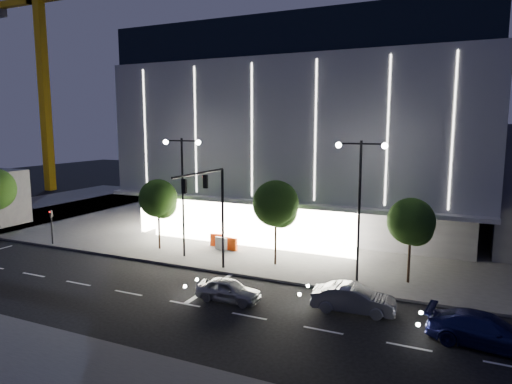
{
  "coord_description": "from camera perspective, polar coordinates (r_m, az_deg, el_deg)",
  "views": [
    {
      "loc": [
        15.79,
        -21.97,
        9.93
      ],
      "look_at": [
        1.81,
        8.48,
        5.0
      ],
      "focal_mm": 32.0,
      "sensor_mm": 36.0,
      "label": 1
    }
  ],
  "objects": [
    {
      "name": "tree_left",
      "position": [
        36.73,
        -12.07,
        -1.05
      ],
      "size": [
        3.02,
        3.02,
        5.72
      ],
      "color": "black",
      "rests_on": "ground"
    },
    {
      "name": "car_second",
      "position": [
        25.56,
        12.08,
        -12.92
      ],
      "size": [
        4.54,
        1.92,
        1.46
      ],
      "primitive_type": "imported",
      "rotation": [
        0.0,
        0.0,
        1.66
      ],
      "color": "#919498",
      "rests_on": "ground"
    },
    {
      "name": "barrier_d",
      "position": [
        36.35,
        -4.37,
        -6.44
      ],
      "size": [
        1.13,
        0.51,
        1.0
      ],
      "primitive_type": "cube",
      "rotation": [
        0.0,
        0.0,
        -0.24
      ],
      "color": "silver",
      "rests_on": "sidewalk_museum"
    },
    {
      "name": "museum",
      "position": [
        46.1,
        8.6,
        7.46
      ],
      "size": [
        30.0,
        25.8,
        18.0
      ],
      "color": "#4C4C51",
      "rests_on": "ground"
    },
    {
      "name": "tree_mid",
      "position": [
        31.79,
        2.54,
        -1.78
      ],
      "size": [
        3.25,
        3.25,
        6.15
      ],
      "color": "black",
      "rests_on": "ground"
    },
    {
      "name": "barrier_a",
      "position": [
        37.47,
        -4.91,
        -6.0
      ],
      "size": [
        1.13,
        0.46,
        1.0
      ],
      "primitive_type": "cube",
      "rotation": [
        0.0,
        0.0,
        0.19
      ],
      "color": "#E43F0C",
      "rests_on": "sidewalk_museum"
    },
    {
      "name": "barrier_c",
      "position": [
        36.18,
        -3.16,
        -6.5
      ],
      "size": [
        1.12,
        0.41,
        1.0
      ],
      "primitive_type": "cube",
      "rotation": [
        0.0,
        0.0,
        -0.15
      ],
      "color": "#FB4B0D",
      "rests_on": "sidewalk_museum"
    },
    {
      "name": "traffic_mast",
      "position": [
        29.72,
        -5.56,
        -1.16
      ],
      "size": [
        0.33,
        5.89,
        7.07
      ],
      "color": "black",
      "rests_on": "ground"
    },
    {
      "name": "car_third",
      "position": [
        23.86,
        26.8,
        -15.23
      ],
      "size": [
        5.29,
        2.61,
        1.48
      ],
      "primitive_type": "imported",
      "rotation": [
        0.0,
        0.0,
        1.46
      ],
      "color": "#151851",
      "rests_on": "ground"
    },
    {
      "name": "car_lead",
      "position": [
        26.52,
        -3.49,
        -12.13
      ],
      "size": [
        3.83,
        1.59,
        1.3
      ],
      "primitive_type": "imported",
      "rotation": [
        0.0,
        0.0,
        1.59
      ],
      "color": "#97999E",
      "rests_on": "ground"
    },
    {
      "name": "street_lamp_east",
      "position": [
        28.84,
        12.84,
        0.24
      ],
      "size": [
        3.16,
        0.36,
        9.0
      ],
      "color": "black",
      "rests_on": "ground"
    },
    {
      "name": "tower_crane",
      "position": [
        76.32,
        -24.67,
        15.59
      ],
      "size": [
        32.0,
        2.0,
        28.5
      ],
      "color": "gold",
      "rests_on": "ground"
    },
    {
      "name": "ped_signal_far",
      "position": [
        41.39,
        -24.2,
        -3.58
      ],
      "size": [
        0.22,
        0.24,
        3.0
      ],
      "color": "black",
      "rests_on": "ground"
    },
    {
      "name": "street_lamp_west",
      "position": [
        33.93,
        -9.17,
        1.54
      ],
      "size": [
        3.16,
        0.36,
        9.0
      ],
      "color": "black",
      "rests_on": "ground"
    },
    {
      "name": "tree_right",
      "position": [
        29.75,
        18.84,
        -3.81
      ],
      "size": [
        2.91,
        2.91,
        5.51
      ],
      "color": "black",
      "rests_on": "ground"
    },
    {
      "name": "ground",
      "position": [
        28.82,
        -10.59,
        -11.93
      ],
      "size": [
        160.0,
        160.0,
        0.0
      ],
      "primitive_type": "plane",
      "color": "black",
      "rests_on": "ground"
    },
    {
      "name": "sidewalk_museum",
      "position": [
        48.24,
        11.23,
        -3.58
      ],
      "size": [
        70.0,
        40.0,
        0.15
      ],
      "primitive_type": "cube",
      "color": "#474747",
      "rests_on": "ground"
    }
  ]
}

